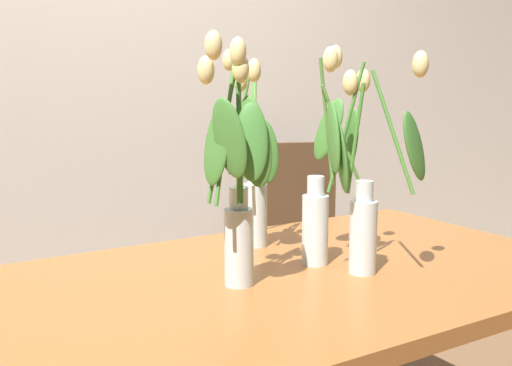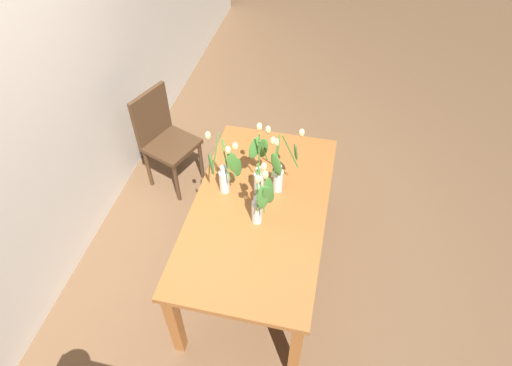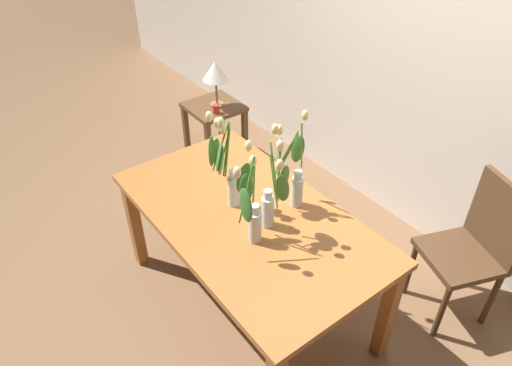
{
  "view_description": "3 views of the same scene",
  "coord_description": "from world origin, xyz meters",
  "px_view_note": "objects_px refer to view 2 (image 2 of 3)",
  "views": [
    {
      "loc": [
        -0.81,
        -1.2,
        1.2
      ],
      "look_at": [
        -0.06,
        -0.0,
        0.97
      ],
      "focal_mm": 43.47,
      "sensor_mm": 36.0,
      "label": 1
    },
    {
      "loc": [
        -1.85,
        -0.39,
        2.96
      ],
      "look_at": [
        0.01,
        0.02,
        0.96
      ],
      "focal_mm": 30.29,
      "sensor_mm": 36.0,
      "label": 2
    },
    {
      "loc": [
        1.58,
        -1.13,
        2.41
      ],
      "look_at": [
        0.01,
        0.05,
        0.93
      ],
      "focal_mm": 32.58,
      "sensor_mm": 36.0,
      "label": 3
    }
  ],
  "objects_px": {
    "dining_chair": "(163,135)",
    "tulip_vase_2": "(261,200)",
    "tulip_vase_1": "(225,172)",
    "tulip_vase_3": "(259,170)",
    "dining_table": "(259,216)",
    "tulip_vase_0": "(280,170)"
  },
  "relations": [
    {
      "from": "dining_chair",
      "to": "tulip_vase_2",
      "type": "bearing_deg",
      "value": -131.27
    },
    {
      "from": "tulip_vase_1",
      "to": "tulip_vase_2",
      "type": "height_order",
      "value": "tulip_vase_2"
    },
    {
      "from": "tulip_vase_3",
      "to": "dining_table",
      "type": "bearing_deg",
      "value": -167.5
    },
    {
      "from": "tulip_vase_0",
      "to": "tulip_vase_1",
      "type": "xyz_separation_m",
      "value": [
        -0.1,
        0.35,
        -0.0
      ]
    },
    {
      "from": "dining_table",
      "to": "tulip_vase_3",
      "type": "bearing_deg",
      "value": 12.5
    },
    {
      "from": "tulip_vase_0",
      "to": "tulip_vase_3",
      "type": "relative_size",
      "value": 0.98
    },
    {
      "from": "tulip_vase_3",
      "to": "dining_chair",
      "type": "xyz_separation_m",
      "value": [
        0.64,
        0.99,
        -0.4
      ]
    },
    {
      "from": "dining_table",
      "to": "tulip_vase_2",
      "type": "bearing_deg",
      "value": -163.57
    },
    {
      "from": "dining_chair",
      "to": "dining_table",
      "type": "bearing_deg",
      "value": -127.87
    },
    {
      "from": "tulip_vase_0",
      "to": "tulip_vase_2",
      "type": "xyz_separation_m",
      "value": [
        -0.31,
        0.06,
        0.03
      ]
    },
    {
      "from": "dining_table",
      "to": "dining_chair",
      "type": "height_order",
      "value": "dining_chair"
    },
    {
      "from": "tulip_vase_0",
      "to": "dining_chair",
      "type": "distance_m",
      "value": 1.36
    },
    {
      "from": "tulip_vase_2",
      "to": "dining_chair",
      "type": "height_order",
      "value": "tulip_vase_2"
    },
    {
      "from": "dining_table",
      "to": "tulip_vase_3",
      "type": "distance_m",
      "value": 0.32
    },
    {
      "from": "dining_table",
      "to": "dining_chair",
      "type": "xyz_separation_m",
      "value": [
        0.8,
        1.03,
        -0.12
      ]
    },
    {
      "from": "tulip_vase_1",
      "to": "tulip_vase_3",
      "type": "xyz_separation_m",
      "value": [
        0.09,
        -0.21,
        -0.02
      ]
    },
    {
      "from": "dining_table",
      "to": "dining_chair",
      "type": "bearing_deg",
      "value": 52.13
    },
    {
      "from": "dining_table",
      "to": "tulip_vase_0",
      "type": "distance_m",
      "value": 0.36
    },
    {
      "from": "tulip_vase_1",
      "to": "dining_chair",
      "type": "xyz_separation_m",
      "value": [
        0.73,
        0.78,
        -0.42
      ]
    },
    {
      "from": "tulip_vase_0",
      "to": "tulip_vase_3",
      "type": "distance_m",
      "value": 0.14
    },
    {
      "from": "tulip_vase_3",
      "to": "dining_chair",
      "type": "distance_m",
      "value": 1.25
    },
    {
      "from": "dining_table",
      "to": "tulip_vase_1",
      "type": "bearing_deg",
      "value": 73.6
    }
  ]
}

